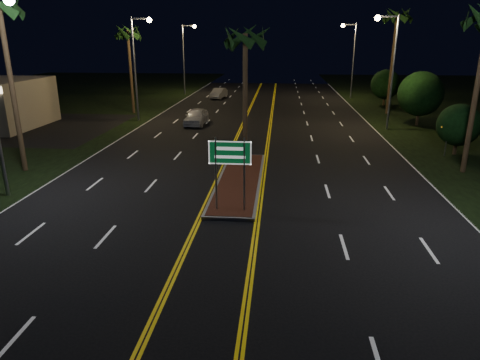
# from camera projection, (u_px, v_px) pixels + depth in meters

# --- Properties ---
(ground) EXTENTS (120.00, 120.00, 0.00)m
(ground) POSITION_uv_depth(u_px,v_px,m) (222.00, 241.00, 15.99)
(ground) COLOR black
(ground) RESTS_ON ground
(median_island) EXTENTS (2.25, 10.25, 0.17)m
(median_island) POSITION_uv_depth(u_px,v_px,m) (239.00, 181.00, 22.58)
(median_island) COLOR gray
(median_island) RESTS_ON ground
(highway_sign) EXTENTS (1.80, 0.08, 3.20)m
(highway_sign) POSITION_uv_depth(u_px,v_px,m) (230.00, 160.00, 17.88)
(highway_sign) COLOR gray
(highway_sign) RESTS_ON ground
(streetlight_left_mid) EXTENTS (1.91, 0.44, 9.00)m
(streetlight_left_mid) POSITION_uv_depth(u_px,v_px,m) (138.00, 57.00, 37.83)
(streetlight_left_mid) COLOR gray
(streetlight_left_mid) RESTS_ON ground
(streetlight_left_far) EXTENTS (1.91, 0.44, 9.00)m
(streetlight_left_far) POSITION_uv_depth(u_px,v_px,m) (186.00, 51.00, 56.73)
(streetlight_left_far) COLOR gray
(streetlight_left_far) RESTS_ON ground
(streetlight_right_mid) EXTENTS (1.91, 0.44, 9.00)m
(streetlight_right_mid) POSITION_uv_depth(u_px,v_px,m) (389.00, 59.00, 34.07)
(streetlight_right_mid) COLOR gray
(streetlight_right_mid) RESTS_ON ground
(streetlight_right_far) EXTENTS (1.91, 0.44, 9.00)m
(streetlight_right_far) POSITION_uv_depth(u_px,v_px,m) (351.00, 52.00, 52.98)
(streetlight_right_far) COLOR gray
(streetlight_right_far) RESTS_ON ground
(palm_median) EXTENTS (2.40, 2.40, 8.30)m
(palm_median) POSITION_uv_depth(u_px,v_px,m) (245.00, 38.00, 23.63)
(palm_median) COLOR #382819
(palm_median) RESTS_ON ground
(palm_left_far) EXTENTS (2.40, 2.40, 8.80)m
(palm_left_far) POSITION_uv_depth(u_px,v_px,m) (128.00, 33.00, 41.15)
(palm_left_far) COLOR #382819
(palm_left_far) RESTS_ON ground
(palm_right_far) EXTENTS (2.40, 2.40, 10.30)m
(palm_right_far) POSITION_uv_depth(u_px,v_px,m) (397.00, 17.00, 40.35)
(palm_right_far) COLOR #382819
(palm_right_far) RESTS_ON ground
(shrub_near) EXTENTS (2.70, 2.70, 3.30)m
(shrub_near) POSITION_uv_depth(u_px,v_px,m) (459.00, 125.00, 27.42)
(shrub_near) COLOR #382819
(shrub_near) RESTS_ON ground
(shrub_mid) EXTENTS (3.78, 3.78, 4.62)m
(shrub_mid) POSITION_uv_depth(u_px,v_px,m) (421.00, 94.00, 36.59)
(shrub_mid) COLOR #382819
(shrub_mid) RESTS_ON ground
(shrub_far) EXTENTS (3.24, 3.24, 3.96)m
(shrub_far) POSITION_uv_depth(u_px,v_px,m) (386.00, 84.00, 48.07)
(shrub_far) COLOR #382819
(shrub_far) RESTS_ON ground
(car_near) EXTENTS (2.28, 5.01, 1.65)m
(car_near) POSITION_uv_depth(u_px,v_px,m) (196.00, 115.00, 37.50)
(car_near) COLOR silver
(car_near) RESTS_ON ground
(car_far) EXTENTS (2.58, 4.62, 1.46)m
(car_far) POSITION_uv_depth(u_px,v_px,m) (219.00, 92.00, 54.22)
(car_far) COLOR #ABADB5
(car_far) RESTS_ON ground
(warning_sign) EXTENTS (1.00, 0.19, 2.41)m
(warning_sign) POSITION_uv_depth(u_px,v_px,m) (448.00, 132.00, 27.18)
(warning_sign) COLOR gray
(warning_sign) RESTS_ON ground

